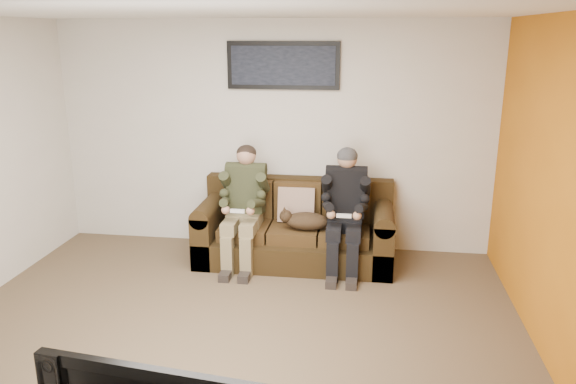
% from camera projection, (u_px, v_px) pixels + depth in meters
% --- Properties ---
extents(floor, '(5.00, 5.00, 0.00)m').
position_uv_depth(floor, '(228.00, 340.00, 4.63)').
color(floor, brown).
rests_on(floor, ground).
extents(ceiling, '(5.00, 5.00, 0.00)m').
position_uv_depth(ceiling, '(217.00, 10.00, 3.92)').
color(ceiling, silver).
rests_on(ceiling, ground).
extents(wall_back, '(5.00, 0.00, 5.00)m').
position_uv_depth(wall_back, '(272.00, 137.00, 6.42)').
color(wall_back, beige).
rests_on(wall_back, ground).
extents(wall_front, '(5.00, 0.00, 5.00)m').
position_uv_depth(wall_front, '(74.00, 346.00, 2.14)').
color(wall_front, beige).
rests_on(wall_front, ground).
extents(wall_right, '(0.00, 4.50, 4.50)m').
position_uv_depth(wall_right, '(569.00, 202.00, 3.94)').
color(wall_right, beige).
rests_on(wall_right, ground).
extents(accent_wall_right, '(0.00, 4.50, 4.50)m').
position_uv_depth(accent_wall_right, '(568.00, 202.00, 3.94)').
color(accent_wall_right, '#BF6913').
rests_on(accent_wall_right, ground).
extents(sofa, '(2.12, 0.91, 0.87)m').
position_uv_depth(sofa, '(296.00, 231.00, 6.24)').
color(sofa, black).
rests_on(sofa, ground).
extents(throw_pillow, '(0.40, 0.19, 0.40)m').
position_uv_depth(throw_pillow, '(297.00, 205.00, 6.20)').
color(throw_pillow, '#9F7C68').
rests_on(throw_pillow, sofa).
extents(throw_blanket, '(0.43, 0.21, 0.08)m').
position_uv_depth(throw_blanket, '(244.00, 176.00, 6.43)').
color(throw_blanket, tan).
rests_on(throw_blanket, sofa).
extents(person_left, '(0.51, 0.87, 1.28)m').
position_uv_depth(person_left, '(244.00, 200.00, 6.04)').
color(person_left, '#817350').
rests_on(person_left, sofa).
extents(person_right, '(0.51, 0.86, 1.29)m').
position_uv_depth(person_right, '(345.00, 204.00, 5.89)').
color(person_right, black).
rests_on(person_right, sofa).
extents(cat, '(0.66, 0.26, 0.24)m').
position_uv_depth(cat, '(305.00, 221.00, 5.96)').
color(cat, '#402C19').
rests_on(cat, sofa).
extents(framed_poster, '(1.25, 0.05, 0.52)m').
position_uv_depth(framed_poster, '(283.00, 65.00, 6.15)').
color(framed_poster, black).
rests_on(framed_poster, wall_back).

